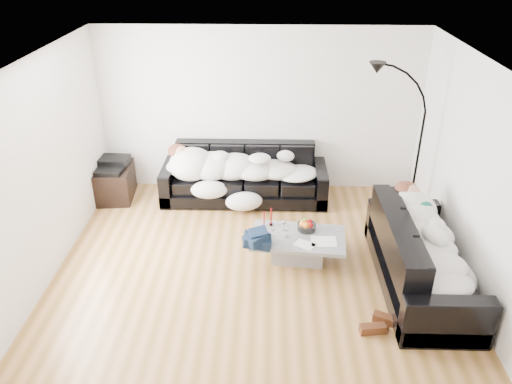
{
  "coord_description": "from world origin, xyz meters",
  "views": [
    {
      "loc": [
        0.16,
        -5.22,
        3.83
      ],
      "look_at": [
        0.0,
        0.3,
        0.9
      ],
      "focal_mm": 35.0,
      "sensor_mm": 36.0,
      "label": 1
    }
  ],
  "objects_px": {
    "wine_glass_c": "(287,232)",
    "floor_lamp": "(418,156)",
    "stereo": "(113,164)",
    "shoes": "(379,324)",
    "candle_right": "(271,217)",
    "fruit_bowl": "(307,225)",
    "candle_left": "(264,220)",
    "sleeper_back": "(244,163)",
    "wine_glass_b": "(273,231)",
    "sofa_right": "(423,253)",
    "coffee_table": "(298,248)",
    "sofa_back": "(244,174)",
    "sleeper_right": "(426,239)",
    "wine_glass_a": "(284,225)",
    "av_cabinet": "(115,182)"
  },
  "relations": [
    {
      "from": "wine_glass_c",
      "to": "coffee_table",
      "type": "bearing_deg",
      "value": 8.7
    },
    {
      "from": "shoes",
      "to": "wine_glass_a",
      "type": "bearing_deg",
      "value": 129.03
    },
    {
      "from": "wine_glass_c",
      "to": "floor_lamp",
      "type": "relative_size",
      "value": 0.08
    },
    {
      "from": "stereo",
      "to": "sleeper_back",
      "type": "bearing_deg",
      "value": 1.72
    },
    {
      "from": "coffee_table",
      "to": "candle_right",
      "type": "bearing_deg",
      "value": 143.77
    },
    {
      "from": "sofa_back",
      "to": "stereo",
      "type": "xyz_separation_m",
      "value": [
        -2.05,
        -0.02,
        0.17
      ]
    },
    {
      "from": "wine_glass_c",
      "to": "candle_right",
      "type": "height_order",
      "value": "candle_right"
    },
    {
      "from": "sleeper_back",
      "to": "wine_glass_c",
      "type": "relative_size",
      "value": 13.06
    },
    {
      "from": "wine_glass_b",
      "to": "candle_left",
      "type": "xyz_separation_m",
      "value": [
        -0.12,
        0.21,
        0.04
      ]
    },
    {
      "from": "floor_lamp",
      "to": "sleeper_right",
      "type": "bearing_deg",
      "value": -120.21
    },
    {
      "from": "sleeper_right",
      "to": "wine_glass_a",
      "type": "xyz_separation_m",
      "value": [
        -1.62,
        0.62,
        -0.23
      ]
    },
    {
      "from": "fruit_bowl",
      "to": "candle_left",
      "type": "height_order",
      "value": "candle_left"
    },
    {
      "from": "wine_glass_b",
      "to": "wine_glass_a",
      "type": "bearing_deg",
      "value": 46.98
    },
    {
      "from": "wine_glass_a",
      "to": "wine_glass_b",
      "type": "xyz_separation_m",
      "value": [
        -0.14,
        -0.15,
        -0.0
      ]
    },
    {
      "from": "sofa_right",
      "to": "floor_lamp",
      "type": "relative_size",
      "value": 1.07
    },
    {
      "from": "stereo",
      "to": "coffee_table",
      "type": "bearing_deg",
      "value": -27.31
    },
    {
      "from": "candle_left",
      "to": "stereo",
      "type": "xyz_separation_m",
      "value": [
        -2.38,
        1.42,
        0.12
      ]
    },
    {
      "from": "stereo",
      "to": "shoes",
      "type": "bearing_deg",
      "value": -35.74
    },
    {
      "from": "sleeper_back",
      "to": "fruit_bowl",
      "type": "relative_size",
      "value": 8.97
    },
    {
      "from": "fruit_bowl",
      "to": "sleeper_right",
      "type": "bearing_deg",
      "value": -25.57
    },
    {
      "from": "wine_glass_c",
      "to": "floor_lamp",
      "type": "height_order",
      "value": "floor_lamp"
    },
    {
      "from": "wine_glass_b",
      "to": "stereo",
      "type": "bearing_deg",
      "value": 146.97
    },
    {
      "from": "candle_left",
      "to": "wine_glass_b",
      "type": "bearing_deg",
      "value": -59.97
    },
    {
      "from": "wine_glass_c",
      "to": "stereo",
      "type": "distance_m",
      "value": 3.14
    },
    {
      "from": "coffee_table",
      "to": "sleeper_right",
      "type": "bearing_deg",
      "value": -18.32
    },
    {
      "from": "wine_glass_b",
      "to": "candle_right",
      "type": "xyz_separation_m",
      "value": [
        -0.03,
        0.26,
        0.05
      ]
    },
    {
      "from": "floor_lamp",
      "to": "shoes",
      "type": "bearing_deg",
      "value": -131.54
    },
    {
      "from": "candle_left",
      "to": "stereo",
      "type": "relative_size",
      "value": 0.54
    },
    {
      "from": "coffee_table",
      "to": "fruit_bowl",
      "type": "relative_size",
      "value": 4.91
    },
    {
      "from": "candle_left",
      "to": "stereo",
      "type": "height_order",
      "value": "stereo"
    },
    {
      "from": "sofa_right",
      "to": "sleeper_right",
      "type": "bearing_deg",
      "value": 0.0
    },
    {
      "from": "sleeper_back",
      "to": "wine_glass_b",
      "type": "height_order",
      "value": "sleeper_back"
    },
    {
      "from": "av_cabinet",
      "to": "floor_lamp",
      "type": "bearing_deg",
      "value": -12.41
    },
    {
      "from": "sleeper_right",
      "to": "shoes",
      "type": "relative_size",
      "value": 3.97
    },
    {
      "from": "wine_glass_c",
      "to": "stereo",
      "type": "relative_size",
      "value": 0.38
    },
    {
      "from": "candle_right",
      "to": "floor_lamp",
      "type": "height_order",
      "value": "floor_lamp"
    },
    {
      "from": "candle_left",
      "to": "coffee_table",
      "type": "bearing_deg",
      "value": -24.32
    },
    {
      "from": "shoes",
      "to": "floor_lamp",
      "type": "bearing_deg",
      "value": 72.78
    },
    {
      "from": "sleeper_back",
      "to": "sleeper_right",
      "type": "height_order",
      "value": "sleeper_right"
    },
    {
      "from": "av_cabinet",
      "to": "stereo",
      "type": "bearing_deg",
      "value": 0.0
    },
    {
      "from": "sofa_right",
      "to": "coffee_table",
      "type": "xyz_separation_m",
      "value": [
        -1.44,
        0.48,
        -0.27
      ]
    },
    {
      "from": "sofa_back",
      "to": "fruit_bowl",
      "type": "distance_m",
      "value": 1.73
    },
    {
      "from": "sofa_right",
      "to": "wine_glass_b",
      "type": "distance_m",
      "value": 1.82
    },
    {
      "from": "sofa_right",
      "to": "wine_glass_b",
      "type": "xyz_separation_m",
      "value": [
        -1.76,
        0.47,
        -0.02
      ]
    },
    {
      "from": "coffee_table",
      "to": "candle_right",
      "type": "relative_size",
      "value": 4.64
    },
    {
      "from": "sofa_back",
      "to": "sofa_right",
      "type": "height_order",
      "value": "sofa_right"
    },
    {
      "from": "sleeper_back",
      "to": "wine_glass_c",
      "type": "distance_m",
      "value": 1.74
    },
    {
      "from": "sofa_right",
      "to": "wine_glass_c",
      "type": "height_order",
      "value": "sofa_right"
    },
    {
      "from": "sofa_right",
      "to": "av_cabinet",
      "type": "bearing_deg",
      "value": 63.83
    },
    {
      "from": "sofa_back",
      "to": "sleeper_right",
      "type": "xyz_separation_m",
      "value": [
        2.21,
        -2.12,
        0.23
      ]
    }
  ]
}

